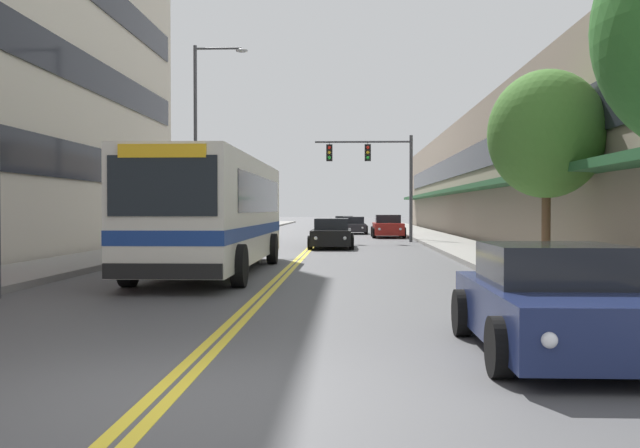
# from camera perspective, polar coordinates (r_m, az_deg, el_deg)

# --- Properties ---
(ground_plane) EXTENTS (240.00, 240.00, 0.00)m
(ground_plane) POSITION_cam_1_polar(r_m,az_deg,el_deg) (43.97, 0.00, -1.15)
(ground_plane) COLOR #4C4C4F
(sidewalk_left) EXTENTS (2.85, 106.00, 0.17)m
(sidewalk_left) POSITION_cam_1_polar(r_m,az_deg,el_deg) (44.79, -8.88, -1.02)
(sidewalk_left) COLOR gray
(sidewalk_left) RESTS_ON ground_plane
(sidewalk_right) EXTENTS (2.85, 106.00, 0.17)m
(sidewalk_right) POSITION_cam_1_polar(r_m,az_deg,el_deg) (44.23, 9.00, -1.04)
(sidewalk_right) COLOR gray
(sidewalk_right) RESTS_ON ground_plane
(centre_line) EXTENTS (0.34, 106.00, 0.01)m
(centre_line) POSITION_cam_1_polar(r_m,az_deg,el_deg) (43.97, 0.00, -1.15)
(centre_line) COLOR yellow
(centre_line) RESTS_ON ground_plane
(storefront_row_right) EXTENTS (9.10, 68.00, 7.40)m
(storefront_row_right) POSITION_cam_1_polar(r_m,az_deg,el_deg) (45.24, 16.15, 3.55)
(storefront_row_right) COLOR gray
(storefront_row_right) RESTS_ON ground_plane
(city_bus) EXTENTS (2.88, 11.53, 3.19)m
(city_bus) POSITION_cam_1_polar(r_m,az_deg,el_deg) (20.59, -8.33, 1.19)
(city_bus) COLOR silver
(city_bus) RESTS_ON ground_plane
(car_silver_parked_left_near) EXTENTS (2.05, 4.18, 1.28)m
(car_silver_parked_left_near) POSITION_cam_1_polar(r_m,az_deg,el_deg) (41.08, -6.38, -0.48)
(car_silver_parked_left_near) COLOR #B7B7BC
(car_silver_parked_left_near) RESTS_ON ground_plane
(car_navy_parked_right_foreground) EXTENTS (2.13, 4.20, 1.36)m
(car_navy_parked_right_foreground) POSITION_cam_1_polar(r_m,az_deg,el_deg) (9.36, 18.32, -6.05)
(car_navy_parked_right_foreground) COLOR #19234C
(car_navy_parked_right_foreground) RESTS_ON ground_plane
(car_red_parked_right_mid) EXTENTS (2.07, 4.89, 1.44)m
(car_red_parked_right_mid) POSITION_cam_1_polar(r_m,az_deg,el_deg) (45.72, 5.44, -0.23)
(car_red_parked_right_mid) COLOR maroon
(car_red_parked_right_mid) RESTS_ON ground_plane
(car_black_moving_lead) EXTENTS (2.06, 4.84, 1.37)m
(car_black_moving_lead) POSITION_cam_1_polar(r_m,az_deg,el_deg) (33.17, 0.94, -0.83)
(car_black_moving_lead) COLOR black
(car_black_moving_lead) RESTS_ON ground_plane
(car_beige_moving_second) EXTENTS (2.06, 4.33, 1.20)m
(car_beige_moving_second) POSITION_cam_1_polar(r_m,az_deg,el_deg) (62.68, 1.96, 0.06)
(car_beige_moving_second) COLOR #BCAD89
(car_beige_moving_second) RESTS_ON ground_plane
(car_charcoal_moving_third) EXTENTS (2.06, 4.53, 1.25)m
(car_charcoal_moving_third) POSITION_cam_1_polar(r_m,az_deg,el_deg) (52.32, 2.68, -0.15)
(car_charcoal_moving_third) COLOR #232328
(car_charcoal_moving_third) RESTS_ON ground_plane
(traffic_signal_mast) EXTENTS (5.38, 0.38, 5.87)m
(traffic_signal_mast) POSITION_cam_1_polar(r_m,az_deg,el_deg) (39.47, 4.57, 4.63)
(traffic_signal_mast) COLOR #47474C
(traffic_signal_mast) RESTS_ON ground_plane
(street_lamp_left_near) EXTENTS (2.44, 0.28, 8.10)m
(street_lamp_left_near) POSITION_cam_1_polar(r_m,az_deg,el_deg) (15.87, -23.48, 12.07)
(street_lamp_left_near) COLOR #47474C
(street_lamp_left_near) RESTS_ON ground_plane
(street_lamp_left_far) EXTENTS (2.52, 0.28, 9.34)m
(street_lamp_left_far) POSITION_cam_1_polar(r_m,az_deg,el_deg) (33.56, -9.41, 7.47)
(street_lamp_left_far) COLOR #47474C
(street_lamp_left_far) RESTS_ON ground_plane
(street_tree_right_mid) EXTENTS (3.24, 3.24, 5.51)m
(street_tree_right_mid) POSITION_cam_1_polar(r_m,az_deg,el_deg) (20.92, 17.67, 6.85)
(street_tree_right_mid) COLOR brown
(street_tree_right_mid) RESTS_ON sidewalk_right
(fire_hydrant) EXTENTS (0.34, 0.26, 0.83)m
(fire_hydrant) POSITION_cam_1_polar(r_m,az_deg,el_deg) (18.43, 15.37, -2.65)
(fire_hydrant) COLOR red
(fire_hydrant) RESTS_ON sidewalk_right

